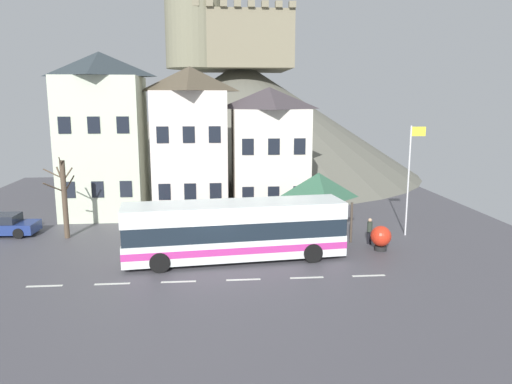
{
  "coord_description": "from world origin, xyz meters",
  "views": [
    {
      "loc": [
        0.17,
        -24.15,
        8.28
      ],
      "look_at": [
        2.62,
        3.52,
        3.03
      ],
      "focal_mm": 34.48,
      "sensor_mm": 36.0,
      "label": 1
    }
  ],
  "objects": [
    {
      "name": "pedestrian_00",
      "position": [
        9.15,
        2.68,
        0.88
      ],
      "size": [
        0.29,
        0.31,
        1.54
      ],
      "color": "black",
      "rests_on": "ground_plane"
    },
    {
      "name": "townhouse_01",
      "position": [
        -1.4,
        12.48,
        5.31
      ],
      "size": [
        5.18,
        7.03,
        10.63
      ],
      "color": "silver",
      "rests_on": "ground_plane"
    },
    {
      "name": "parked_car_01",
      "position": [
        -1.46,
        7.4,
        0.66
      ],
      "size": [
        4.42,
        2.29,
        1.34
      ],
      "rotation": [
        0.0,
        0.0,
        -0.11
      ],
      "color": "#746C5C",
      "rests_on": "ground_plane"
    },
    {
      "name": "harbour_buoy",
      "position": [
        9.4,
        1.44,
        0.77
      ],
      "size": [
        1.14,
        1.14,
        1.39
      ],
      "color": "black",
      "rests_on": "ground_plane"
    },
    {
      "name": "bare_tree_00",
      "position": [
        -8.74,
        5.58,
        2.49
      ],
      "size": [
        1.72,
        2.24,
        5.01
      ],
      "color": "brown",
      "rests_on": "ground_plane"
    },
    {
      "name": "flagpole",
      "position": [
        12.07,
        4.36,
        3.93
      ],
      "size": [
        0.95,
        0.1,
        6.75
      ],
      "color": "silver",
      "rests_on": "ground_plane"
    },
    {
      "name": "pedestrian_01",
      "position": [
        6.27,
        2.82,
        0.82
      ],
      "size": [
        0.35,
        0.35,
        1.47
      ],
      "color": "#2D2D38",
      "rests_on": "ground_plane"
    },
    {
      "name": "hilltop_castle",
      "position": [
        3.43,
        31.56,
        6.59
      ],
      "size": [
        39.27,
        39.27,
        19.91
      ],
      "color": "#626155",
      "rests_on": "ground_plane"
    },
    {
      "name": "ground_plane",
      "position": [
        0.0,
        -0.0,
        -0.03
      ],
      "size": [
        40.0,
        60.0,
        0.07
      ],
      "color": "#4B4950"
    },
    {
      "name": "bus_shelter",
      "position": [
        6.53,
        4.77,
        3.14
      ],
      "size": [
        3.6,
        3.6,
        3.92
      ],
      "color": "#473D33",
      "rests_on": "ground_plane"
    },
    {
      "name": "transit_bus",
      "position": [
        1.25,
        0.52,
        1.55
      ],
      "size": [
        11.63,
        3.73,
        3.06
      ],
      "rotation": [
        0.0,
        0.0,
        0.11
      ],
      "color": "white",
      "rests_on": "ground_plane"
    },
    {
      "name": "townhouse_00",
      "position": [
        -7.55,
        11.59,
        5.76
      ],
      "size": [
        5.6,
        5.25,
        11.52
      ],
      "color": "beige",
      "rests_on": "ground_plane"
    },
    {
      "name": "townhouse_02",
      "position": [
        4.32,
        11.94,
        4.58
      ],
      "size": [
        5.32,
        5.95,
        9.17
      ],
      "color": "silver",
      "rests_on": "ground_plane"
    },
    {
      "name": "public_bench",
      "position": [
        6.34,
        6.67,
        0.48
      ],
      "size": [
        1.72,
        0.48,
        0.87
      ],
      "color": "#33473D",
      "rests_on": "ground_plane"
    },
    {
      "name": "parked_car_00",
      "position": [
        5.16,
        6.63,
        0.61
      ],
      "size": [
        4.61,
        2.16,
        1.21
      ],
      "rotation": [
        0.0,
        0.0,
        -0.04
      ],
      "color": "maroon",
      "rests_on": "ground_plane"
    }
  ]
}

